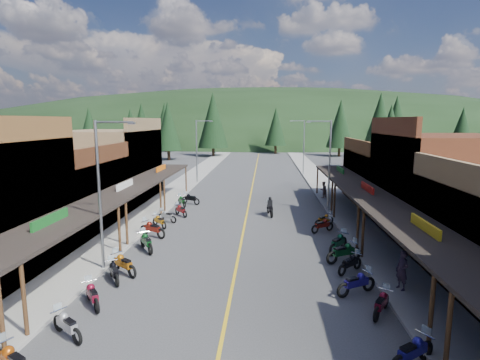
% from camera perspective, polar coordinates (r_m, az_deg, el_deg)
% --- Properties ---
extents(ground, '(220.00, 220.00, 0.00)m').
position_cam_1_polar(ground, '(25.91, 0.31, -8.87)').
color(ground, '#38383A').
rests_on(ground, ground).
extents(centerline, '(0.15, 90.00, 0.01)m').
position_cam_1_polar(centerline, '(45.34, 1.87, -1.04)').
color(centerline, gold).
rests_on(centerline, ground).
extents(sidewalk_west, '(3.40, 94.00, 0.15)m').
position_cam_1_polar(sidewalk_west, '(46.44, -8.92, -0.82)').
color(sidewalk_west, gray).
rests_on(sidewalk_west, ground).
extents(sidewalk_east, '(3.40, 94.00, 0.15)m').
position_cam_1_polar(sidewalk_east, '(45.87, 12.80, -1.06)').
color(sidewalk_east, gray).
rests_on(sidewalk_east, ground).
extents(shop_west_2, '(10.90, 9.00, 6.20)m').
position_cam_1_polar(shop_west_2, '(30.90, -25.86, -2.00)').
color(shop_west_2, '#3F2111').
rests_on(shop_west_2, ground).
extents(shop_west_3, '(10.90, 10.20, 8.20)m').
position_cam_1_polar(shop_west_3, '(39.28, -19.12, 2.06)').
color(shop_west_3, brown).
rests_on(shop_west_3, ground).
extents(shop_east_2, '(10.90, 9.00, 8.20)m').
position_cam_1_polar(shop_east_2, '(29.36, 28.48, -0.78)').
color(shop_east_2, '#562B19').
rests_on(shop_east_2, ground).
extents(shop_east_3, '(10.90, 10.20, 6.20)m').
position_cam_1_polar(shop_east_3, '(38.32, 22.42, 0.22)').
color(shop_east_3, '#4C2D16').
rests_on(shop_east_3, ground).
extents(streetlight_0, '(2.16, 0.18, 8.00)m').
position_cam_1_polar(streetlight_0, '(20.74, -20.32, -1.29)').
color(streetlight_0, gray).
rests_on(streetlight_0, ground).
extents(streetlight_1, '(2.16, 0.18, 8.00)m').
position_cam_1_polar(streetlight_1, '(47.50, -6.46, 4.79)').
color(streetlight_1, gray).
rests_on(streetlight_1, ground).
extents(streetlight_2, '(2.16, 0.18, 8.00)m').
position_cam_1_polar(streetlight_2, '(33.24, 13.25, 2.76)').
color(streetlight_2, gray).
rests_on(streetlight_2, ground).
extents(streetlight_3, '(2.16, 0.18, 8.00)m').
position_cam_1_polar(streetlight_3, '(54.99, 9.55, 5.30)').
color(streetlight_3, gray).
rests_on(streetlight_3, ground).
extents(ridge_hill, '(310.00, 140.00, 60.00)m').
position_cam_1_polar(ridge_hill, '(159.81, 3.32, 6.24)').
color(ridge_hill, black).
rests_on(ridge_hill, ground).
extents(pine_0, '(5.04, 5.04, 11.00)m').
position_cam_1_polar(pine_0, '(96.05, -21.96, 7.56)').
color(pine_0, black).
rests_on(pine_0, ground).
extents(pine_1, '(5.88, 5.88, 12.50)m').
position_cam_1_polar(pine_1, '(97.99, -11.37, 8.50)').
color(pine_1, black).
rests_on(pine_1, ground).
extents(pine_2, '(6.72, 6.72, 14.00)m').
position_cam_1_polar(pine_2, '(83.40, -4.14, 9.09)').
color(pine_2, black).
rests_on(pine_2, ground).
extents(pine_3, '(5.04, 5.04, 11.00)m').
position_cam_1_polar(pine_3, '(90.65, 5.47, 8.12)').
color(pine_3, black).
rests_on(pine_3, ground).
extents(pine_4, '(5.88, 5.88, 12.50)m').
position_cam_1_polar(pine_4, '(86.20, 15.03, 8.30)').
color(pine_4, black).
rests_on(pine_4, ground).
extents(pine_5, '(6.72, 6.72, 14.00)m').
position_cam_1_polar(pine_5, '(101.92, 22.69, 8.42)').
color(pine_5, black).
rests_on(pine_5, ground).
extents(pine_6, '(5.04, 5.04, 11.00)m').
position_cam_1_polar(pine_6, '(99.15, 30.76, 6.97)').
color(pine_6, black).
rests_on(pine_6, ground).
extents(pine_7, '(5.88, 5.88, 12.50)m').
position_cam_1_polar(pine_7, '(106.04, -14.74, 8.41)').
color(pine_7, black).
rests_on(pine_7, ground).
extents(pine_8, '(4.48, 4.48, 10.00)m').
position_cam_1_polar(pine_8, '(68.78, -16.28, 7.07)').
color(pine_8, black).
rests_on(pine_8, ground).
extents(pine_9, '(4.93, 4.93, 10.80)m').
position_cam_1_polar(pine_9, '(73.16, 21.93, 7.20)').
color(pine_9, black).
rests_on(pine_9, ground).
extents(pine_10, '(5.38, 5.38, 11.60)m').
position_cam_1_polar(pine_10, '(77.12, -10.92, 8.05)').
color(pine_10, black).
rests_on(pine_10, ground).
extents(pine_11, '(5.82, 5.82, 12.40)m').
position_cam_1_polar(pine_11, '(65.28, 20.49, 7.84)').
color(pine_11, black).
rests_on(pine_11, ground).
extents(bike_west_2, '(1.99, 1.67, 1.13)m').
position_cam_1_polar(bike_west_2, '(16.11, -24.88, -19.28)').
color(bike_west_2, '#9C9BA0').
rests_on(bike_west_2, ground).
extents(bike_west_3, '(1.77, 2.01, 1.15)m').
position_cam_1_polar(bike_west_3, '(18.05, -21.58, -15.85)').
color(bike_west_3, maroon).
rests_on(bike_west_3, ground).
extents(bike_west_4, '(1.62, 2.01, 1.13)m').
position_cam_1_polar(bike_west_4, '(20.20, -18.66, -12.99)').
color(bike_west_4, black).
rests_on(bike_west_4, ground).
extents(bike_west_5, '(2.19, 1.91, 1.25)m').
position_cam_1_polar(bike_west_5, '(20.91, -17.35, -11.97)').
color(bike_west_5, '#AA5C0C').
rests_on(bike_west_5, ground).
extents(bike_west_6, '(1.87, 2.26, 1.27)m').
position_cam_1_polar(bike_west_6, '(24.02, -14.09, -9.02)').
color(bike_west_6, '#0B3915').
rests_on(bike_west_6, ground).
extents(bike_west_7, '(2.34, 1.72, 1.29)m').
position_cam_1_polar(bike_west_7, '(26.67, -13.23, -7.15)').
color(bike_west_7, maroon).
rests_on(bike_west_7, ground).
extents(bike_west_8, '(1.77, 1.77, 1.07)m').
position_cam_1_polar(bike_west_8, '(28.91, -12.19, -6.06)').
color(bike_west_8, '#9B5F0B').
rests_on(bike_west_8, ground).
extents(bike_west_9, '(1.93, 1.45, 1.06)m').
position_cam_1_polar(bike_west_9, '(30.26, -11.06, -5.35)').
color(bike_west_9, gray).
rests_on(bike_west_9, ground).
extents(bike_west_10, '(1.74, 1.89, 1.10)m').
position_cam_1_polar(bike_west_10, '(31.91, -8.99, -4.50)').
color(bike_west_10, maroon).
rests_on(bike_west_10, ground).
extents(bike_west_11, '(1.57, 2.00, 1.11)m').
position_cam_1_polar(bike_west_11, '(35.46, -8.86, -3.11)').
color(bike_west_11, '#0D4213').
rests_on(bike_west_11, ground).
extents(bike_west_12, '(2.17, 1.57, 1.19)m').
position_cam_1_polar(bike_west_12, '(36.20, -7.55, -2.77)').
color(bike_west_12, black).
rests_on(bike_west_12, ground).
extents(bike_east_2, '(2.12, 1.78, 1.20)m').
position_cam_1_polar(bike_east_2, '(14.49, 24.82, -22.52)').
color(bike_east_2, navy).
rests_on(bike_east_2, ground).
extents(bike_east_3, '(1.57, 1.98, 1.10)m').
position_cam_1_polar(bike_east_3, '(17.29, 20.76, -17.04)').
color(bike_east_3, maroon).
rests_on(bike_east_3, ground).
extents(bike_east_4, '(2.23, 1.66, 1.23)m').
position_cam_1_polar(bike_east_4, '(18.68, 17.32, -14.61)').
color(bike_east_4, navy).
rests_on(bike_east_4, ground).
extents(bike_east_5, '(1.87, 1.85, 1.13)m').
position_cam_1_polar(bike_east_5, '(21.05, 16.44, -11.96)').
color(bike_east_5, black).
rests_on(bike_east_5, ground).
extents(bike_east_6, '(2.40, 1.74, 1.32)m').
position_cam_1_polar(bike_east_6, '(22.35, 15.56, -10.42)').
color(bike_east_6, '#0D411C').
rests_on(bike_east_6, ground).
extents(bike_east_7, '(1.93, 2.32, 1.31)m').
position_cam_1_polar(bike_east_7, '(23.89, 14.75, -9.10)').
color(bike_east_7, '#0D4528').
rests_on(bike_east_7, ground).
extents(bike_east_8, '(2.01, 1.66, 1.13)m').
position_cam_1_polar(bike_east_8, '(27.73, 12.47, -6.66)').
color(bike_east_8, '#63120D').
rests_on(bike_east_8, ground).
extents(bike_east_9, '(1.91, 1.72, 1.10)m').
position_cam_1_polar(bike_east_9, '(29.27, 12.73, -5.85)').
color(bike_east_9, '#9E560B').
rests_on(bike_east_9, ground).
extents(rider_on_bike, '(1.10, 2.31, 1.69)m').
position_cam_1_polar(rider_on_bike, '(31.71, 4.58, -4.26)').
color(rider_on_bike, black).
rests_on(rider_on_bike, ground).
extents(pedestrian_east_a, '(0.68, 0.80, 1.86)m').
position_cam_1_polar(pedestrian_east_a, '(19.46, 23.48, -12.50)').
color(pedestrian_east_a, '#2C2031').
rests_on(pedestrian_east_a, sidewalk_east).
extents(pedestrian_east_b, '(0.93, 0.90, 1.69)m').
position_cam_1_polar(pedestrian_east_b, '(39.07, 12.57, -1.43)').
color(pedestrian_east_b, brown).
rests_on(pedestrian_east_b, sidewalk_east).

